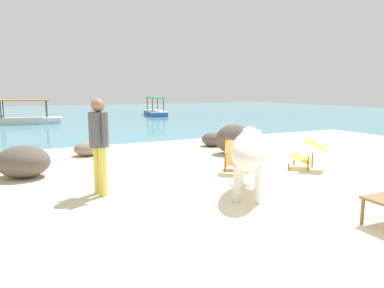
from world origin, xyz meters
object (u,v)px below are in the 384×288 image
deck_chair_near (237,154)px  cow (249,151)px  boat_white (25,119)px  boat_blue (155,111)px  deck_chair_far (308,152)px  person_standing (99,139)px

deck_chair_near → cow: bearing=-172.6°
boat_white → boat_blue: same height
deck_chair_far → boat_white: 15.97m
boat_white → boat_blue: size_ratio=0.99×
person_standing → boat_blue: 19.60m
deck_chair_far → boat_blue: boat_blue is taller
deck_chair_near → person_standing: bearing=132.2°
deck_chair_near → deck_chair_far: (1.56, -0.51, 0.00)m
deck_chair_near → deck_chair_far: 1.64m
person_standing → boat_white: (-0.81, 14.92, -0.70)m
deck_chair_far → deck_chair_near: bearing=37.0°
deck_chair_near → person_standing: 3.11m
deck_chair_far → person_standing: person_standing is taller
person_standing → deck_chair_far: bearing=163.9°
deck_chair_near → person_standing: person_standing is taller
boat_blue → boat_white: bearing=119.8°
deck_chair_far → cow: bearing=78.1°
deck_chair_near → person_standing: size_ratio=0.58×
cow → boat_white: 16.31m
cow → boat_blue: (5.47, 19.09, -0.50)m
boat_white → boat_blue: bearing=-153.4°
person_standing → boat_blue: person_standing is taller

